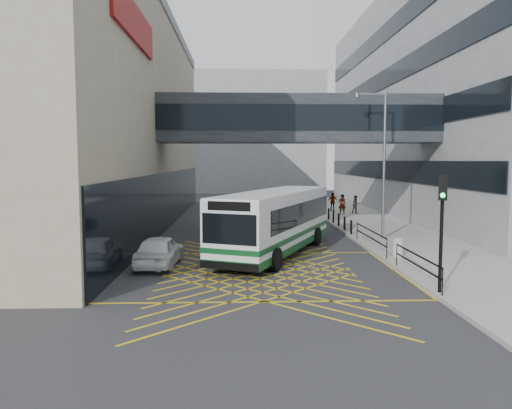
{
  "coord_description": "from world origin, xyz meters",
  "views": [
    {
      "loc": [
        -0.84,
        -21.15,
        4.81
      ],
      "look_at": [
        0.0,
        4.0,
        2.6
      ],
      "focal_mm": 35.0,
      "sensor_mm": 36.0,
      "label": 1
    }
  ],
  "objects": [
    {
      "name": "street_lamp",
      "position": [
        7.53,
        8.16,
        5.05
      ],
      "size": [
        1.95,
        0.33,
        8.59
      ],
      "rotation": [
        0.0,
        0.0,
        0.05
      ],
      "color": "slate",
      "rests_on": "pavement"
    },
    {
      "name": "pedestrian_a",
      "position": [
        8.05,
        21.57,
        1.04
      ],
      "size": [
        0.72,
        0.52,
        1.76
      ],
      "primitive_type": "imported",
      "rotation": [
        0.0,
        0.0,
        3.11
      ],
      "color": "gray",
      "rests_on": "pavement"
    },
    {
      "name": "building_whsmith",
      "position": [
        -17.98,
        16.0,
        8.0
      ],
      "size": [
        24.17,
        42.0,
        16.0
      ],
      "color": "tan",
      "rests_on": "ground"
    },
    {
      "name": "car_silver",
      "position": [
        0.74,
        13.26,
        0.73
      ],
      "size": [
        3.07,
        5.06,
        1.47
      ],
      "primitive_type": "imported",
      "rotation": [
        0.0,
        0.0,
        3.38
      ],
      "color": "gray",
      "rests_on": "ground"
    },
    {
      "name": "pedestrian_c",
      "position": [
        7.84,
        24.76,
        1.01
      ],
      "size": [
        1.11,
        0.87,
        1.69
      ],
      "primitive_type": "imported",
      "rotation": [
        0.0,
        0.0,
        2.69
      ],
      "color": "gray",
      "rests_on": "pavement"
    },
    {
      "name": "litter_bin",
      "position": [
        6.92,
        2.74,
        0.6
      ],
      "size": [
        0.51,
        0.51,
        0.88
      ],
      "primitive_type": "cylinder",
      "color": "#ADA89E",
      "rests_on": "pavement"
    },
    {
      "name": "box_junction",
      "position": [
        0.0,
        0.0,
        0.0
      ],
      "size": [
        12.0,
        9.0,
        0.01
      ],
      "color": "gold",
      "rests_on": "ground"
    },
    {
      "name": "building_right",
      "position": [
        23.98,
        24.0,
        10.0
      ],
      "size": [
        24.09,
        44.0,
        20.0
      ],
      "color": "gray",
      "rests_on": "ground"
    },
    {
      "name": "traffic_light",
      "position": [
        6.21,
        -4.14,
        2.87
      ],
      "size": [
        0.34,
        0.5,
        4.17
      ],
      "rotation": [
        0.0,
        0.0,
        -0.37
      ],
      "color": "black",
      "rests_on": "pavement"
    },
    {
      "name": "pedestrian_b",
      "position": [
        9.46,
        22.4,
        0.95
      ],
      "size": [
        0.85,
        0.6,
        1.58
      ],
      "primitive_type": "imported",
      "rotation": [
        0.0,
        0.0,
        0.21
      ],
      "color": "gray",
      "rests_on": "pavement"
    },
    {
      "name": "car_white",
      "position": [
        -4.5,
        1.48,
        0.73
      ],
      "size": [
        2.18,
        4.72,
        1.47
      ],
      "primitive_type": "imported",
      "rotation": [
        0.0,
        0.0,
        3.08
      ],
      "color": "white",
      "rests_on": "ground"
    },
    {
      "name": "bollards",
      "position": [
        6.25,
        15.0,
        0.61
      ],
      "size": [
        0.14,
        10.14,
        0.9
      ],
      "color": "black",
      "rests_on": "pavement"
    },
    {
      "name": "building_far",
      "position": [
        -2.0,
        60.0,
        9.0
      ],
      "size": [
        28.0,
        16.0,
        18.0
      ],
      "primitive_type": "cube",
      "color": "gray",
      "rests_on": "ground"
    },
    {
      "name": "bus",
      "position": [
        1.05,
        4.31,
        1.75
      ],
      "size": [
        7.03,
        11.72,
        3.26
      ],
      "rotation": [
        0.0,
        0.0,
        -0.41
      ],
      "color": "silver",
      "rests_on": "ground"
    },
    {
      "name": "kerb_railings",
      "position": [
        6.15,
        1.78,
        0.88
      ],
      "size": [
        0.05,
        12.54,
        1.0
      ],
      "color": "black",
      "rests_on": "pavement"
    },
    {
      "name": "pavement",
      "position": [
        9.0,
        15.0,
        0.08
      ],
      "size": [
        6.0,
        54.0,
        0.16
      ],
      "primitive_type": "cube",
      "color": "#A49F96",
      "rests_on": "ground"
    },
    {
      "name": "car_dark",
      "position": [
        0.62,
        10.01,
        0.76
      ],
      "size": [
        2.6,
        5.07,
        1.51
      ],
      "primitive_type": "imported",
      "rotation": [
        0.0,
        0.0,
        3.29
      ],
      "color": "black",
      "rests_on": "ground"
    },
    {
      "name": "skybridge",
      "position": [
        3.0,
        12.0,
        7.5
      ],
      "size": [
        20.0,
        4.1,
        3.0
      ],
      "color": "#2A2F34",
      "rests_on": "ground"
    },
    {
      "name": "ground",
      "position": [
        0.0,
        0.0,
        0.0
      ],
      "size": [
        120.0,
        120.0,
        0.0
      ],
      "primitive_type": "plane",
      "color": "#333335"
    }
  ]
}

